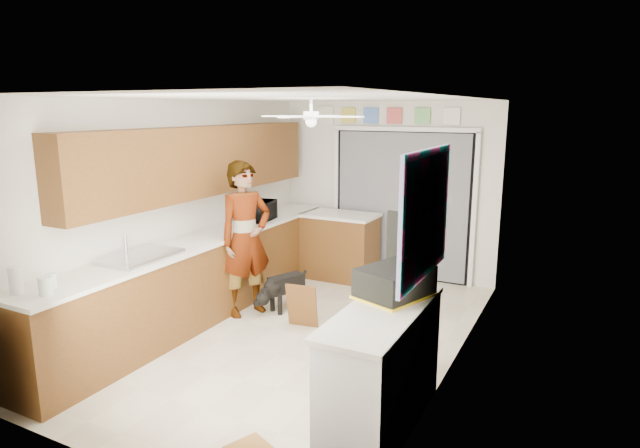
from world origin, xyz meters
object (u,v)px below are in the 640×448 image
at_px(suitcase, 395,282).
at_px(man, 246,239).
at_px(paper_towel_roll, 16,280).
at_px(dog, 286,290).
at_px(microwave, 259,211).

bearing_deg(suitcase, man, 172.91).
bearing_deg(paper_towel_roll, dog, 72.36).
distance_m(microwave, paper_towel_roll, 3.30).
bearing_deg(suitcase, paper_towel_roll, -134.04).
relative_size(microwave, suitcase, 0.85).
distance_m(microwave, dog, 1.23).
relative_size(microwave, dog, 0.76).
height_order(microwave, man, man).
distance_m(paper_towel_roll, suitcase, 3.04).
bearing_deg(dog, paper_towel_roll, -84.77).
xyz_separation_m(microwave, man, (0.36, -0.83, -0.16)).
bearing_deg(dog, microwave, 166.20).
bearing_deg(suitcase, dog, 162.37).
relative_size(microwave, paper_towel_roll, 2.10).
bearing_deg(dog, suitcase, -14.72).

